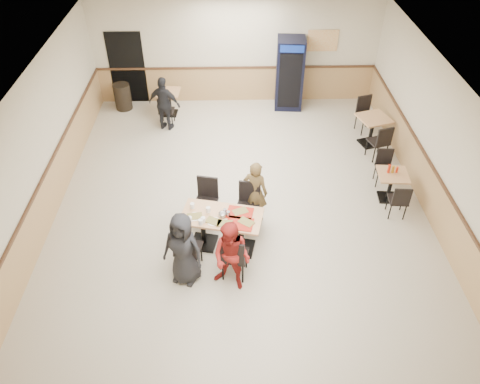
{
  "coord_description": "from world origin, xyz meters",
  "views": [
    {
      "loc": [
        -0.21,
        -7.62,
        6.74
      ],
      "look_at": [
        -0.03,
        -0.5,
        0.91
      ],
      "focal_mm": 35.0,
      "sensor_mm": 36.0,
      "label": 1
    }
  ],
  "objects_px": {
    "side_table_far": "(372,126)",
    "back_table": "(168,99)",
    "diner_man_opposite": "(255,192)",
    "trash_bin": "(123,97)",
    "main_table": "(222,226)",
    "pepsi_cooler": "(290,74)",
    "side_table_near": "(391,182)",
    "lone_diner": "(165,104)",
    "diner_woman_left": "(183,249)",
    "diner_woman_right": "(232,257)"
  },
  "relations": [
    {
      "from": "side_table_far",
      "to": "back_table",
      "type": "distance_m",
      "value": 5.59
    },
    {
      "from": "diner_man_opposite",
      "to": "trash_bin",
      "type": "height_order",
      "value": "diner_man_opposite"
    },
    {
      "from": "main_table",
      "to": "back_table",
      "type": "relative_size",
      "value": 2.36
    },
    {
      "from": "back_table",
      "to": "pepsi_cooler",
      "type": "height_order",
      "value": "pepsi_cooler"
    },
    {
      "from": "back_table",
      "to": "diner_man_opposite",
      "type": "bearing_deg",
      "value": -63.8
    },
    {
      "from": "main_table",
      "to": "side_table_near",
      "type": "bearing_deg",
      "value": 33.01
    },
    {
      "from": "side_table_near",
      "to": "side_table_far",
      "type": "height_order",
      "value": "side_table_far"
    },
    {
      "from": "lone_diner",
      "to": "pepsi_cooler",
      "type": "distance_m",
      "value": 3.62
    },
    {
      "from": "side_table_far",
      "to": "pepsi_cooler",
      "type": "distance_m",
      "value": 2.87
    },
    {
      "from": "diner_woman_left",
      "to": "back_table",
      "type": "xyz_separation_m",
      "value": [
        -0.85,
        6.08,
        -0.3
      ]
    },
    {
      "from": "lone_diner",
      "to": "back_table",
      "type": "bearing_deg",
      "value": -71.28
    },
    {
      "from": "diner_woman_right",
      "to": "side_table_near",
      "type": "xyz_separation_m",
      "value": [
        3.51,
        2.38,
        -0.28
      ]
    },
    {
      "from": "trash_bin",
      "to": "pepsi_cooler",
      "type": "bearing_deg",
      "value": 0.51
    },
    {
      "from": "diner_woman_right",
      "to": "side_table_near",
      "type": "relative_size",
      "value": 2.15
    },
    {
      "from": "side_table_near",
      "to": "pepsi_cooler",
      "type": "xyz_separation_m",
      "value": [
        -1.8,
        4.28,
        0.55
      ]
    },
    {
      "from": "lone_diner",
      "to": "trash_bin",
      "type": "relative_size",
      "value": 1.99
    },
    {
      "from": "side_table_far",
      "to": "back_table",
      "type": "height_order",
      "value": "side_table_far"
    },
    {
      "from": "diner_man_opposite",
      "to": "side_table_far",
      "type": "xyz_separation_m",
      "value": [
        3.13,
        2.8,
        -0.21
      ]
    },
    {
      "from": "back_table",
      "to": "trash_bin",
      "type": "height_order",
      "value": "trash_bin"
    },
    {
      "from": "main_table",
      "to": "trash_bin",
      "type": "relative_size",
      "value": 2.21
    },
    {
      "from": "diner_woman_right",
      "to": "lone_diner",
      "type": "xyz_separation_m",
      "value": [
        -1.7,
        5.47,
        0.01
      ]
    },
    {
      "from": "diner_woman_right",
      "to": "side_table_near",
      "type": "distance_m",
      "value": 4.25
    },
    {
      "from": "trash_bin",
      "to": "lone_diner",
      "type": "bearing_deg",
      "value": -40.28
    },
    {
      "from": "lone_diner",
      "to": "back_table",
      "type": "height_order",
      "value": "lone_diner"
    },
    {
      "from": "side_table_far",
      "to": "back_table",
      "type": "relative_size",
      "value": 1.3
    },
    {
      "from": "main_table",
      "to": "side_table_near",
      "type": "relative_size",
      "value": 2.41
    },
    {
      "from": "lone_diner",
      "to": "side_table_near",
      "type": "bearing_deg",
      "value": 168.01
    },
    {
      "from": "diner_woman_left",
      "to": "side_table_near",
      "type": "relative_size",
      "value": 2.22
    },
    {
      "from": "side_table_near",
      "to": "diner_man_opposite",
      "type": "bearing_deg",
      "value": -168.86
    },
    {
      "from": "pepsi_cooler",
      "to": "side_table_far",
      "type": "bearing_deg",
      "value": -42.65
    },
    {
      "from": "diner_woman_right",
      "to": "side_table_far",
      "type": "bearing_deg",
      "value": 78.51
    },
    {
      "from": "main_table",
      "to": "side_table_far",
      "type": "relative_size",
      "value": 1.81
    },
    {
      "from": "main_table",
      "to": "pepsi_cooler",
      "type": "distance_m",
      "value": 6.0
    },
    {
      "from": "diner_man_opposite",
      "to": "lone_diner",
      "type": "height_order",
      "value": "lone_diner"
    },
    {
      "from": "diner_woman_right",
      "to": "diner_man_opposite",
      "type": "xyz_separation_m",
      "value": [
        0.5,
        1.78,
        -0.01
      ]
    },
    {
      "from": "side_table_near",
      "to": "trash_bin",
      "type": "distance_m",
      "value": 7.81
    },
    {
      "from": "main_table",
      "to": "pepsi_cooler",
      "type": "height_order",
      "value": "pepsi_cooler"
    },
    {
      "from": "diner_woman_left",
      "to": "side_table_far",
      "type": "height_order",
      "value": "diner_woman_left"
    },
    {
      "from": "main_table",
      "to": "lone_diner",
      "type": "relative_size",
      "value": 1.11
    },
    {
      "from": "diner_woman_right",
      "to": "pepsi_cooler",
      "type": "bearing_deg",
      "value": 102.47
    },
    {
      "from": "diner_woman_right",
      "to": "back_table",
      "type": "relative_size",
      "value": 2.1
    },
    {
      "from": "main_table",
      "to": "diner_woman_left",
      "type": "relative_size",
      "value": 1.08
    },
    {
      "from": "main_table",
      "to": "diner_woman_right",
      "type": "distance_m",
      "value": 1.02
    },
    {
      "from": "side_table_far",
      "to": "pepsi_cooler",
      "type": "height_order",
      "value": "pepsi_cooler"
    },
    {
      "from": "lone_diner",
      "to": "side_table_far",
      "type": "distance_m",
      "value": 5.41
    },
    {
      "from": "diner_woman_left",
      "to": "back_table",
      "type": "height_order",
      "value": "diner_woman_left"
    },
    {
      "from": "main_table",
      "to": "side_table_far",
      "type": "height_order",
      "value": "main_table"
    },
    {
      "from": "side_table_near",
      "to": "trash_bin",
      "type": "bearing_deg",
      "value": 147.13
    },
    {
      "from": "main_table",
      "to": "lone_diner",
      "type": "xyz_separation_m",
      "value": [
        -1.53,
        4.49,
        0.2
      ]
    },
    {
      "from": "diner_man_opposite",
      "to": "side_table_far",
      "type": "relative_size",
      "value": 1.59
    }
  ]
}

